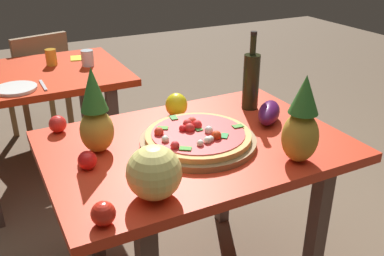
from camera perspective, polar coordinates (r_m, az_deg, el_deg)
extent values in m
cube|color=#503931|center=(1.89, 15.87, -14.67)|extent=(0.06, 0.06, 0.71)
cube|color=#503931|center=(2.13, -13.01, -9.36)|extent=(0.06, 0.06, 0.71)
cube|color=#503931|center=(2.36, 4.18, -5.01)|extent=(0.06, 0.06, 0.71)
cube|color=red|center=(1.75, 0.46, -2.41)|extent=(1.19, 0.82, 0.04)
cube|color=#503931|center=(2.63, -10.13, -2.05)|extent=(0.06, 0.06, 0.71)
cube|color=#503931|center=(3.26, -13.96, 3.06)|extent=(0.06, 0.06, 0.71)
cube|color=red|center=(2.75, -20.10, 6.49)|extent=(1.05, 0.81, 0.04)
cube|color=olive|center=(3.79, -18.04, 3.26)|extent=(0.04, 0.04, 0.41)
cube|color=olive|center=(3.69, -22.66, 1.92)|extent=(0.04, 0.04, 0.41)
cube|color=olive|center=(3.51, -15.80, 1.80)|extent=(0.04, 0.04, 0.41)
cube|color=olive|center=(3.40, -20.74, 0.31)|extent=(0.04, 0.04, 0.41)
cube|color=olive|center=(3.52, -19.83, 5.23)|extent=(0.49, 0.49, 0.04)
cube|color=#7E6244|center=(3.29, -19.16, 8.08)|extent=(0.40, 0.14, 0.40)
cylinder|color=olive|center=(1.71, 0.76, -1.77)|extent=(0.46, 0.46, 0.02)
cylinder|color=#DDA459|center=(1.70, 0.77, -1.06)|extent=(0.42, 0.42, 0.02)
cylinder|color=red|center=(1.70, 0.77, -0.67)|extent=(0.37, 0.37, 0.00)
sphere|color=red|center=(1.65, 3.22, -1.04)|extent=(0.04, 0.04, 0.04)
sphere|color=red|center=(1.71, -1.24, -0.08)|extent=(0.03, 0.03, 0.03)
sphere|color=red|center=(1.58, -2.27, -2.33)|extent=(0.03, 0.03, 0.03)
sphere|color=red|center=(1.77, 0.00, 0.81)|extent=(0.04, 0.04, 0.04)
sphere|color=red|center=(1.74, 0.66, 0.38)|extent=(0.04, 0.04, 0.04)
sphere|color=red|center=(1.69, -4.39, -0.53)|extent=(0.04, 0.04, 0.04)
sphere|color=red|center=(1.75, -0.57, 0.54)|extent=(0.04, 0.04, 0.04)
sphere|color=red|center=(1.71, -0.31, -0.02)|extent=(0.04, 0.04, 0.04)
cube|color=#2F782C|center=(1.72, 0.78, -0.06)|extent=(0.03, 0.04, 0.00)
cube|color=#328422|center=(1.57, -0.87, -2.73)|extent=(0.05, 0.05, 0.00)
cube|color=#357D32|center=(1.82, -2.45, 1.38)|extent=(0.03, 0.05, 0.00)
cube|color=#248139|center=(1.67, 4.29, -1.03)|extent=(0.05, 0.05, 0.00)
cube|color=#397E27|center=(1.75, 6.08, 0.25)|extent=(0.05, 0.03, 0.00)
cube|color=#3A8621|center=(1.73, -3.92, 0.01)|extent=(0.05, 0.05, 0.00)
sphere|color=silver|center=(1.63, 2.48, -1.46)|extent=(0.03, 0.03, 0.03)
sphere|color=white|center=(1.63, -3.56, -1.49)|extent=(0.03, 0.03, 0.03)
sphere|color=white|center=(1.60, 1.11, -2.03)|extent=(0.03, 0.03, 0.03)
sphere|color=silver|center=(1.70, 2.23, -0.28)|extent=(0.03, 0.03, 0.03)
sphere|color=white|center=(1.62, 2.06, -1.63)|extent=(0.03, 0.03, 0.03)
cylinder|color=black|center=(2.04, 7.79, 6.04)|extent=(0.08, 0.08, 0.26)
cylinder|color=black|center=(1.99, 8.09, 10.81)|extent=(0.03, 0.03, 0.09)
cylinder|color=black|center=(1.97, 8.18, 12.30)|extent=(0.03, 0.03, 0.02)
ellipsoid|color=#BA902F|center=(1.61, 14.08, -1.17)|extent=(0.13, 0.13, 0.19)
cone|color=#2D6926|center=(1.55, 14.72, 4.34)|extent=(0.11, 0.11, 0.14)
ellipsoid|color=#B79435|center=(1.67, -12.45, -0.37)|extent=(0.13, 0.13, 0.17)
cone|color=#2A7029|center=(1.61, -13.00, 5.02)|extent=(0.10, 0.10, 0.17)
sphere|color=#E3D873|center=(1.36, -5.03, -5.90)|extent=(0.18, 0.18, 0.18)
ellipsoid|color=yellow|center=(1.97, -2.07, 3.06)|extent=(0.10, 0.10, 0.11)
ellipsoid|color=#481346|center=(1.93, 10.15, 2.01)|extent=(0.21, 0.20, 0.09)
sphere|color=red|center=(1.89, -17.33, 0.51)|extent=(0.07, 0.07, 0.07)
sphere|color=red|center=(1.29, -11.65, -11.02)|extent=(0.07, 0.07, 0.07)
sphere|color=red|center=(1.58, -13.67, -4.17)|extent=(0.07, 0.07, 0.07)
cylinder|color=gold|center=(2.85, -18.12, 8.88)|extent=(0.07, 0.07, 0.10)
cylinder|color=silver|center=(2.78, -13.65, 8.97)|extent=(0.08, 0.08, 0.10)
cylinder|color=white|center=(2.48, -22.26, 4.86)|extent=(0.22, 0.22, 0.02)
cube|color=silver|center=(2.49, -19.08, 5.37)|extent=(0.02, 0.18, 0.01)
cube|color=yellow|center=(2.97, -14.40, 8.98)|extent=(0.16, 0.15, 0.01)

